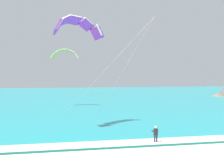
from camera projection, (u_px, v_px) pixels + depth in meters
name	position (u px, v px, depth m)	size (l,w,h in m)	color
sea	(100.00, 96.00, 82.54)	(200.00, 120.00, 0.20)	teal
surf_foam	(194.00, 139.00, 24.67)	(200.00, 2.06, 0.04)	white
surfboard	(156.00, 144.00, 23.59)	(0.49, 1.42, 0.09)	#239EC6
kitesurfer	(156.00, 134.00, 23.59)	(0.55, 0.53, 1.69)	#232328
kite_primary	(77.00, 25.00, 31.08)	(9.12, 10.87, 12.06)	purple
kite_distant	(65.00, 53.00, 52.18)	(5.65, 2.12, 1.98)	yellow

